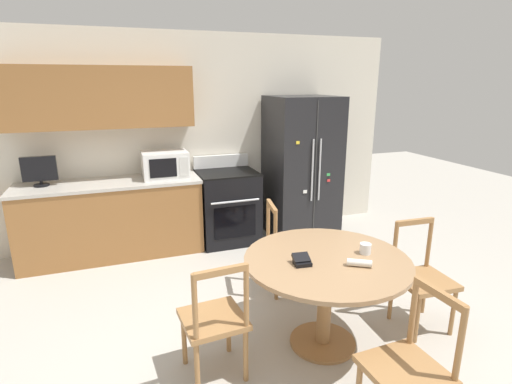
% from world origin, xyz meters
% --- Properties ---
extents(ground_plane, '(14.00, 14.00, 0.00)m').
position_xyz_m(ground_plane, '(0.00, 0.00, 0.00)').
color(ground_plane, '#B2ADA3').
extents(back_wall, '(5.20, 0.44, 2.60)m').
position_xyz_m(back_wall, '(-0.31, 2.59, 1.44)').
color(back_wall, silver).
rests_on(back_wall, ground_plane).
extents(kitchen_counter, '(2.05, 0.64, 0.90)m').
position_xyz_m(kitchen_counter, '(-1.19, 2.29, 0.45)').
color(kitchen_counter, '#936033').
rests_on(kitchen_counter, ground_plane).
extents(refrigerator, '(0.85, 0.80, 1.83)m').
position_xyz_m(refrigerator, '(1.21, 2.19, 0.92)').
color(refrigerator, black).
rests_on(refrigerator, ground_plane).
extents(oven_range, '(0.73, 0.68, 1.08)m').
position_xyz_m(oven_range, '(0.21, 2.26, 0.47)').
color(oven_range, black).
rests_on(oven_range, ground_plane).
extents(microwave, '(0.53, 0.39, 0.31)m').
position_xyz_m(microwave, '(-0.54, 2.30, 1.06)').
color(microwave, white).
rests_on(microwave, kitchen_counter).
extents(countertop_tv, '(0.35, 0.16, 0.33)m').
position_xyz_m(countertop_tv, '(-1.88, 2.34, 1.08)').
color(countertop_tv, black).
rests_on(countertop_tv, kitchen_counter).
extents(dining_table, '(1.25, 1.25, 0.74)m').
position_xyz_m(dining_table, '(0.33, -0.05, 0.60)').
color(dining_table, '#997551').
rests_on(dining_table, ground_plane).
extents(dining_chair_left, '(0.45, 0.45, 0.90)m').
position_xyz_m(dining_chair_left, '(-0.55, -0.10, 0.43)').
color(dining_chair_left, '#9E7042').
rests_on(dining_chair_left, ground_plane).
extents(dining_chair_near, '(0.44, 0.44, 0.90)m').
position_xyz_m(dining_chair_near, '(0.38, -0.94, 0.43)').
color(dining_chair_near, '#9E7042').
rests_on(dining_chair_near, ground_plane).
extents(dining_chair_far, '(0.49, 0.49, 0.90)m').
position_xyz_m(dining_chair_far, '(0.41, 0.83, 0.43)').
color(dining_chair_far, '#9E7042').
rests_on(dining_chair_far, ground_plane).
extents(dining_chair_right, '(0.44, 0.44, 0.90)m').
position_xyz_m(dining_chair_right, '(1.22, -0.09, 0.43)').
color(dining_chair_right, '#9E7042').
rests_on(dining_chair_right, ground_plane).
extents(candle_glass, '(0.09, 0.09, 0.08)m').
position_xyz_m(candle_glass, '(0.65, -0.07, 0.78)').
color(candle_glass, silver).
rests_on(candle_glass, dining_table).
extents(folded_napkin, '(0.18, 0.14, 0.05)m').
position_xyz_m(folded_napkin, '(0.48, -0.25, 0.77)').
color(folded_napkin, silver).
rests_on(folded_napkin, dining_table).
extents(wallet, '(0.13, 0.14, 0.07)m').
position_xyz_m(wallet, '(0.11, -0.08, 0.77)').
color(wallet, black).
rests_on(wallet, dining_table).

